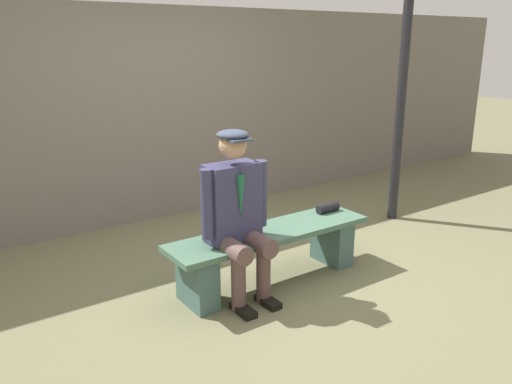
{
  "coord_description": "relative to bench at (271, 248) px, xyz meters",
  "views": [
    {
      "loc": [
        2.36,
        3.15,
        1.95
      ],
      "look_at": [
        0.15,
        0.0,
        0.81
      ],
      "focal_mm": 36.09,
      "sensor_mm": 36.0,
      "label": 1
    }
  ],
  "objects": [
    {
      "name": "seated_man",
      "position": [
        0.37,
        0.06,
        0.42
      ],
      "size": [
        0.58,
        0.55,
        1.32
      ],
      "color": "#343354",
      "rests_on": "ground"
    },
    {
      "name": "ground_plane",
      "position": [
        0.0,
        0.0,
        -0.3
      ],
      "size": [
        30.0,
        30.0,
        0.0
      ],
      "primitive_type": "plane",
      "color": "#6C694B"
    },
    {
      "name": "lamp_post",
      "position": [
        -2.09,
        -0.49,
        1.42
      ],
      "size": [
        0.25,
        0.25,
        2.69
      ],
      "color": "black",
      "rests_on": "ground"
    },
    {
      "name": "bench",
      "position": [
        0.0,
        0.0,
        0.0
      ],
      "size": [
        1.79,
        0.45,
        0.46
      ],
      "color": "#436651",
      "rests_on": "ground"
    },
    {
      "name": "rolled_magazine",
      "position": [
        -0.69,
        -0.07,
        0.2
      ],
      "size": [
        0.22,
        0.08,
        0.08
      ],
      "primitive_type": "cylinder",
      "rotation": [
        0.0,
        1.57,
        0.0
      ],
      "color": "black",
      "rests_on": "bench"
    },
    {
      "name": "stadium_wall",
      "position": [
        0.0,
        -2.14,
        0.86
      ],
      "size": [
        12.0,
        0.24,
        2.3
      ],
      "primitive_type": "cube",
      "color": "#6F655C",
      "rests_on": "ground"
    }
  ]
}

